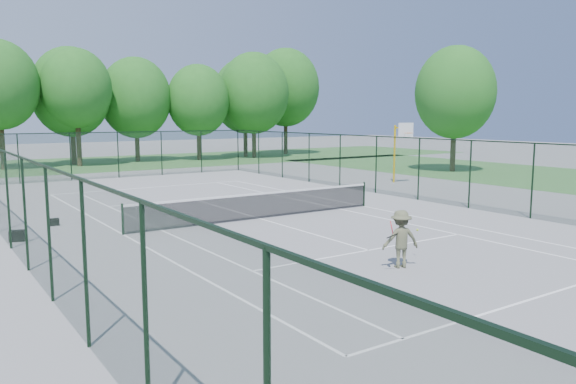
{
  "coord_description": "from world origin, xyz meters",
  "views": [
    {
      "loc": [
        -11.39,
        -18.86,
        4.08
      ],
      "look_at": [
        0.0,
        -2.0,
        1.3
      ],
      "focal_mm": 35.0,
      "sensor_mm": 36.0,
      "label": 1
    }
  ],
  "objects_px": {
    "tennis_net": "(260,204)",
    "tennis_player": "(401,239)",
    "basketball_goal": "(401,141)",
    "sports_bag_a": "(17,236)"
  },
  "relations": [
    {
      "from": "tennis_net",
      "to": "sports_bag_a",
      "type": "xyz_separation_m",
      "value": [
        -8.68,
        0.95,
        -0.39
      ]
    },
    {
      "from": "basketball_goal",
      "to": "sports_bag_a",
      "type": "xyz_separation_m",
      "value": [
        -21.89,
        -4.45,
        -2.39
      ]
    },
    {
      "from": "basketball_goal",
      "to": "tennis_player",
      "type": "height_order",
      "value": "basketball_goal"
    },
    {
      "from": "tennis_net",
      "to": "basketball_goal",
      "type": "bearing_deg",
      "value": 22.27
    },
    {
      "from": "tennis_net",
      "to": "tennis_player",
      "type": "height_order",
      "value": "tennis_player"
    },
    {
      "from": "tennis_net",
      "to": "sports_bag_a",
      "type": "relative_size",
      "value": 24.15
    },
    {
      "from": "basketball_goal",
      "to": "sports_bag_a",
      "type": "relative_size",
      "value": 7.96
    },
    {
      "from": "basketball_goal",
      "to": "tennis_player",
      "type": "bearing_deg",
      "value": -135.18
    },
    {
      "from": "sports_bag_a",
      "to": "basketball_goal",
      "type": "bearing_deg",
      "value": 33.09
    },
    {
      "from": "sports_bag_a",
      "to": "tennis_player",
      "type": "relative_size",
      "value": 0.24
    }
  ]
}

